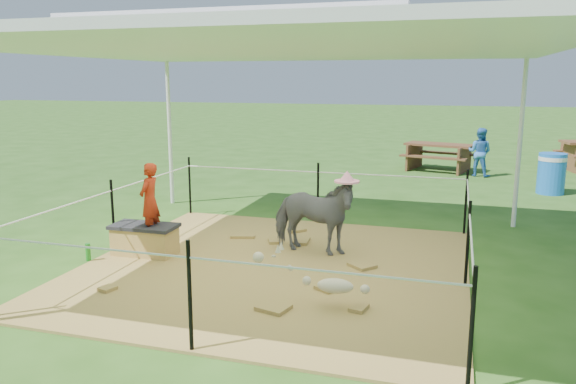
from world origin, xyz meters
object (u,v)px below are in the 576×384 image
(pony, at_px, (313,216))
(picnic_table_near, at_px, (439,157))
(woman, at_px, (149,192))
(trash_barrel, at_px, (551,174))
(foal, at_px, (335,283))
(straw_bale, at_px, (145,241))
(green_bottle, at_px, (88,252))
(distant_person, at_px, (480,152))

(pony, height_order, picnic_table_near, pony)
(woman, height_order, picnic_table_near, woman)
(pony, bearing_deg, trash_barrel, -25.97)
(woman, height_order, foal, woman)
(trash_barrel, bearing_deg, pony, -124.12)
(straw_bale, distance_m, green_bottle, 0.71)
(woman, height_order, distant_person, woman)
(pony, height_order, trash_barrel, pony)
(straw_bale, relative_size, woman, 0.83)
(green_bottle, relative_size, picnic_table_near, 0.13)
(woman, height_order, trash_barrel, woman)
(straw_bale, height_order, trash_barrel, trash_barrel)
(woman, xyz_separation_m, green_bottle, (-0.65, -0.45, -0.72))
(trash_barrel, xyz_separation_m, distant_person, (-1.34, 1.77, 0.17))
(green_bottle, distance_m, picnic_table_near, 9.71)
(straw_bale, bearing_deg, pony, 17.73)
(straw_bale, bearing_deg, trash_barrel, 46.45)
(picnic_table_near, bearing_deg, distant_person, -17.35)
(woman, xyz_separation_m, picnic_table_near, (3.33, 8.40, -0.52))
(trash_barrel, distance_m, picnic_table_near, 3.30)
(pony, distance_m, trash_barrel, 6.46)
(woman, distance_m, foal, 2.91)
(straw_bale, bearing_deg, distant_person, 60.62)
(pony, height_order, distant_person, distant_person)
(trash_barrel, relative_size, picnic_table_near, 0.50)
(trash_barrel, relative_size, distant_person, 0.71)
(foal, xyz_separation_m, distant_person, (1.62, 8.81, 0.29))
(foal, distance_m, distant_person, 8.96)
(trash_barrel, height_order, distant_person, distant_person)
(straw_bale, bearing_deg, foal, -20.16)
(picnic_table_near, bearing_deg, green_bottle, -99.13)
(foal, height_order, distant_person, distant_person)
(distant_person, bearing_deg, green_bottle, 77.42)
(pony, relative_size, trash_barrel, 1.45)
(foal, xyz_separation_m, picnic_table_near, (0.67, 9.41, 0.05))
(picnic_table_near, height_order, distant_person, distant_person)
(trash_barrel, bearing_deg, picnic_table_near, 133.92)
(woman, distance_m, distant_person, 8.90)
(pony, relative_size, picnic_table_near, 0.72)
(picnic_table_near, bearing_deg, pony, -84.70)
(woman, bearing_deg, picnic_table_near, 157.36)
(foal, relative_size, trash_barrel, 1.15)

